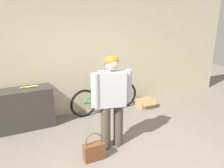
% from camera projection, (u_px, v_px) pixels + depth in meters
% --- Properties ---
extents(wall_back, '(8.00, 0.07, 2.60)m').
position_uv_depth(wall_back, '(84.00, 56.00, 4.76)').
color(wall_back, beige).
rests_on(wall_back, ground_plane).
extents(side_shelf, '(1.08, 0.44, 0.80)m').
position_uv_depth(side_shelf, '(25.00, 109.00, 4.25)').
color(side_shelf, '#38332D').
rests_on(side_shelf, ground_plane).
extents(person, '(0.70, 0.32, 1.56)m').
position_uv_depth(person, '(112.00, 97.00, 3.49)').
color(person, '#4C4238').
rests_on(person, ground_plane).
extents(bicycle, '(1.68, 0.46, 0.70)m').
position_uv_depth(bicycle, '(105.00, 98.00, 4.97)').
color(bicycle, black).
rests_on(bicycle, ground_plane).
extents(banana, '(0.37, 0.09, 0.03)m').
position_uv_depth(banana, '(29.00, 87.00, 4.22)').
color(banana, '#EAD64C').
rests_on(banana, side_shelf).
extents(handbag, '(0.33, 0.14, 0.46)m').
position_uv_depth(handbag, '(94.00, 151.00, 3.35)').
color(handbag, brown).
rests_on(handbag, ground_plane).
extents(cardboard_box, '(0.40, 0.37, 0.24)m').
position_uv_depth(cardboard_box, '(146.00, 103.00, 5.33)').
color(cardboard_box, '#A87F51').
rests_on(cardboard_box, ground_plane).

